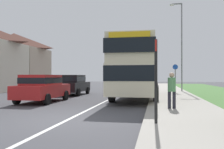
{
  "coord_description": "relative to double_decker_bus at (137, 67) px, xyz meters",
  "views": [
    {
      "loc": [
        3.01,
        -7.83,
        1.51
      ],
      "look_at": [
        0.7,
        4.82,
        1.6
      ],
      "focal_mm": 38.88,
      "sensor_mm": 36.0,
      "label": 1
    }
  ],
  "objects": [
    {
      "name": "pavement_near_side",
      "position": [
        2.46,
        -2.77,
        -2.08
      ],
      "size": [
        3.2,
        68.0,
        0.12
      ],
      "primitive_type": "cube",
      "color": "#9E998E",
      "rests_on": "ground_plane"
    },
    {
      "name": "pedestrian_at_stop",
      "position": [
        1.93,
        -5.88,
        -1.17
      ],
      "size": [
        0.34,
        0.34,
        1.67
      ],
      "color": "#23232D",
      "rests_on": "ground_plane"
    },
    {
      "name": "street_lamp_mid",
      "position": [
        3.53,
        6.84,
        2.6
      ],
      "size": [
        1.14,
        0.2,
        8.37
      ],
      "color": "slate",
      "rests_on": "ground_plane"
    },
    {
      "name": "bus_stop_sign",
      "position": [
        1.26,
        -9.32,
        -0.6
      ],
      "size": [
        0.09,
        0.52,
        2.6
      ],
      "color": "black",
      "rests_on": "ground_plane"
    },
    {
      "name": "parked_car_red",
      "position": [
        -5.23,
        -3.5,
        -1.26
      ],
      "size": [
        1.94,
        4.23,
        1.59
      ],
      "color": "#B21E1E",
      "rests_on": "ground_plane"
    },
    {
      "name": "double_decker_bus",
      "position": [
        0.0,
        0.0,
        0.0
      ],
      "size": [
        2.8,
        10.32,
        3.7
      ],
      "color": "beige",
      "rests_on": "ground_plane"
    },
    {
      "name": "parked_car_black",
      "position": [
        -5.37,
        2.05,
        -1.25
      ],
      "size": [
        1.92,
        4.1,
        1.61
      ],
      "color": "black",
      "rests_on": "ground_plane"
    },
    {
      "name": "cycle_route_sign",
      "position": [
        2.87,
        4.65,
        -0.71
      ],
      "size": [
        0.44,
        0.08,
        2.52
      ],
      "color": "slate",
      "rests_on": "ground_plane"
    },
    {
      "name": "lane_marking_centre",
      "position": [
        -1.74,
        -0.77,
        -2.14
      ],
      "size": [
        0.14,
        60.0,
        0.01
      ],
      "primitive_type": "cube",
      "color": "silver",
      "rests_on": "ground_plane"
    },
    {
      "name": "ground_plane",
      "position": [
        -1.74,
        -8.77,
        -2.14
      ],
      "size": [
        120.0,
        120.0,
        0.0
      ],
      "primitive_type": "plane",
      "color": "#424247"
    }
  ]
}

